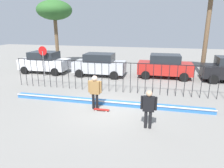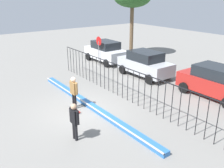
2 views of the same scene
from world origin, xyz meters
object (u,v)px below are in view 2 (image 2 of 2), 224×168
(skateboard, at_px, (75,110))
(parked_car_white, at_px, (106,51))
(parked_car_red, at_px, (215,81))
(parked_car_silver, at_px, (145,64))
(camera_operator, at_px, (74,118))
(skateboarder, at_px, (74,90))
(stop_sign, at_px, (99,47))

(skateboard, distance_m, parked_car_white, 10.26)
(parked_car_white, height_order, parked_car_red, same)
(parked_car_silver, height_order, parked_car_red, same)
(camera_operator, height_order, parked_car_white, parked_car_white)
(skateboarder, xyz_separation_m, parked_car_red, (3.58, 7.54, -0.09))
(camera_operator, distance_m, stop_sign, 11.70)
(camera_operator, distance_m, parked_car_red, 9.04)
(camera_operator, xyz_separation_m, parked_car_silver, (-4.56, 8.38, -0.03))
(skateboard, bearing_deg, parked_car_red, 85.51)
(parked_car_red, distance_m, stop_sign, 10.09)
(skateboard, xyz_separation_m, parked_car_red, (3.20, 7.71, 0.91))
(parked_car_red, xyz_separation_m, stop_sign, (-9.93, -1.72, 0.64))
(parked_car_white, bearing_deg, skateboarder, -48.51)
(skateboarder, height_order, parked_car_red, parked_car_red)
(camera_operator, height_order, parked_car_silver, parked_car_silver)
(parked_car_white, xyz_separation_m, stop_sign, (0.60, -1.12, 0.64))
(skateboard, bearing_deg, skateboarder, 173.89)
(stop_sign, bearing_deg, skateboard, -41.71)
(skateboard, xyz_separation_m, parked_car_silver, (-2.16, 7.08, 0.91))
(parked_car_red, bearing_deg, skateboard, -112.39)
(parked_car_white, relative_size, parked_car_red, 1.00)
(skateboarder, bearing_deg, skateboard, -52.60)
(camera_operator, bearing_deg, skateboarder, 13.72)
(skateboard, height_order, parked_car_red, parked_car_red)
(camera_operator, relative_size, stop_sign, 0.67)
(stop_sign, bearing_deg, parked_car_red, 9.81)
(skateboard, relative_size, stop_sign, 0.32)
(skateboard, relative_size, parked_car_silver, 0.19)
(camera_operator, distance_m, parked_car_white, 12.86)
(skateboarder, distance_m, skateboard, 1.09)
(skateboard, height_order, camera_operator, camera_operator)
(skateboard, bearing_deg, parked_car_silver, 124.98)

